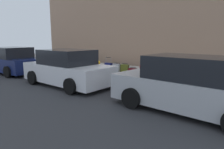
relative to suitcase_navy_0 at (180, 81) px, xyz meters
The scene contains 16 objects.
ground_plane 4.05m from the suitcase_navy_0, ahead, with size 40.00×40.00×0.00m, color #333335.
sidewalk_curb 4.45m from the suitcase_navy_0, 25.94° to the right, with size 18.00×5.00×0.14m, color #ADA89E.
suitcase_navy_0 is the anchor object (origin of this frame).
suitcase_black_1 0.60m from the suitcase_navy_0, ahead, with size 0.50×0.24×0.78m.
suitcase_teal_2 1.19m from the suitcase_navy_0, ahead, with size 0.45×0.26×0.89m.
suitcase_red_3 1.74m from the suitcase_navy_0, ahead, with size 0.39×0.21×0.97m.
suitcase_maroon_4 2.26m from the suitcase_navy_0, ahead, with size 0.42×0.19×0.64m.
suitcase_olive_5 2.79m from the suitcase_navy_0, ahead, with size 0.40×0.23×0.78m.
suitcase_silver_6 3.31m from the suitcase_navy_0, ahead, with size 0.41×0.26×0.76m.
suitcase_navy_7 3.85m from the suitcase_navy_0, ahead, with size 0.44×0.22×1.03m.
fire_hydrant 4.54m from the suitcase_navy_0, ahead, with size 0.39×0.21×0.79m.
bollard_post 5.24m from the suitcase_navy_0, ahead, with size 0.15×0.15×0.69m, color #333338.
parking_meter 1.29m from the suitcase_navy_0, 167.09° to the right, with size 0.12×0.09×1.27m.
parked_car_silver_0 2.51m from the suitcase_navy_0, 115.62° to the left, with size 4.60×2.16×1.63m.
parked_car_white_1 4.95m from the suitcase_navy_0, 27.02° to the left, with size 4.46×2.17×1.63m.
parked_car_navy_2 9.99m from the suitcase_navy_0, 12.98° to the left, with size 4.36×2.25×1.60m.
Camera 1 is at (-6.84, 7.48, 2.10)m, focal length 32.17 mm.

